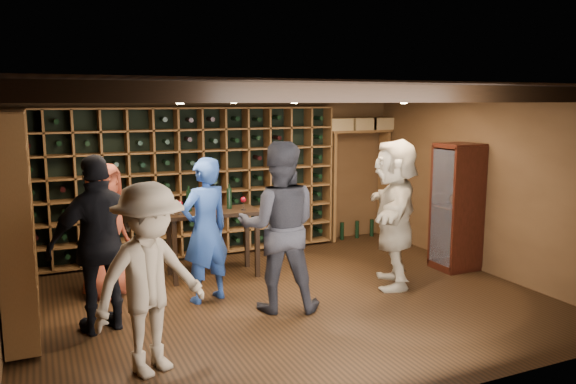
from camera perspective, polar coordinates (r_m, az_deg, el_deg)
name	(u,v)px	position (r m, az deg, el deg)	size (l,w,h in m)	color
ground	(285,300)	(6.82, -0.27, -10.95)	(6.00, 6.00, 0.00)	black
room_shell	(283,95)	(6.45, -0.47, 9.82)	(6.00, 6.00, 6.00)	#52361C
wine_rack_back	(190,182)	(8.52, -9.93, 0.98)	(4.65, 0.30, 2.20)	brown
wine_rack_left	(17,213)	(6.78, -25.79, -1.92)	(0.30, 2.65, 2.20)	brown
crate_shelf	(359,148)	(9.62, 7.24, 4.48)	(1.20, 0.32, 2.07)	brown
display_cabinet	(456,209)	(8.19, 16.74, -1.70)	(0.55, 0.50, 1.75)	black
man_blue_shirt	(205,230)	(6.66, -8.39, -3.85)	(0.63, 0.41, 1.72)	navy
man_grey_suit	(279,227)	(6.30, -0.91, -3.55)	(0.93, 0.73, 1.92)	black
guest_red_floral	(105,230)	(7.11, -18.11, -3.69)	(0.80, 0.52, 1.64)	#9C301C
guest_woman_black	(101,244)	(6.03, -18.46, -5.06)	(1.07, 0.45, 1.83)	black
guest_khaki	(150,279)	(5.01, -13.87, -8.61)	(1.09, 0.63, 1.68)	#7C6C55
guest_beige	(394,213)	(7.27, 10.77, -2.12)	(1.75, 0.56, 1.89)	tan
tasting_table	(212,218)	(7.60, -7.72, -2.68)	(1.24, 0.69, 1.19)	black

